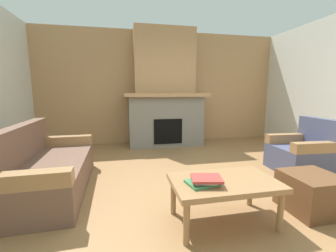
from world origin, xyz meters
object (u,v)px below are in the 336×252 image
object	(u,v)px
coffee_table	(224,185)
couch	(46,170)
fireplace	(165,96)
armchair	(303,153)
ottoman	(311,193)

from	to	relation	value
coffee_table	couch	bearing A→B (deg)	150.66
fireplace	coffee_table	world-z (taller)	fireplace
armchair	coffee_table	distance (m)	2.11
coffee_table	fireplace	bearing A→B (deg)	89.09
fireplace	armchair	distance (m)	3.01
coffee_table	ottoman	bearing A→B (deg)	0.06
armchair	ottoman	bearing A→B (deg)	-129.47
ottoman	couch	bearing A→B (deg)	159.86
fireplace	coffee_table	bearing A→B (deg)	-90.91
ottoman	fireplace	bearing A→B (deg)	106.35
armchair	coffee_table	world-z (taller)	armchair
couch	ottoman	distance (m)	3.10
couch	armchair	bearing A→B (deg)	-0.84
couch	ottoman	xyz separation A→B (m)	(2.91, -1.07, -0.09)
coffee_table	ottoman	world-z (taller)	coffee_table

